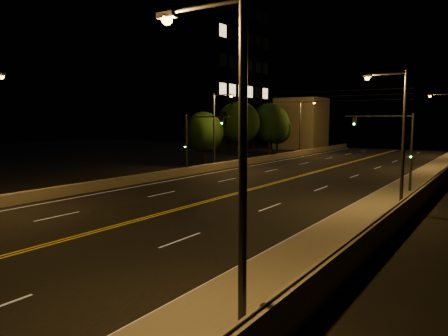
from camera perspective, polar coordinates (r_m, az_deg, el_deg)
The scene contains 21 objects.
road at distance 30.50m, azimuth -1.10°, elevation -4.08°, with size 18.00×120.00×0.02m, color black.
sidewalk at distance 26.10m, azimuth 19.03°, elevation -5.90°, with size 3.60×120.00×0.30m, color slate.
curb at distance 26.61m, azimuth 15.10°, elevation -5.70°, with size 0.14×120.00×0.15m, color slate.
parapet_wall at distance 25.64m, azimuth 22.67°, elevation -4.78°, with size 0.30×120.00×1.00m, color gray.
jersey_barrier at distance 36.81m, azimuth -13.90°, elevation -1.86°, with size 0.45×120.00×0.78m, color gray.
distant_building_left at distance 83.90m, azimuth 10.07°, elevation 5.74°, with size 8.00×8.00×9.52m, color slate.
parapet_rail at distance 25.55m, azimuth 22.72°, elevation -3.61°, with size 0.06×0.06×120.00m, color black.
lane_markings at distance 30.44m, azimuth -1.18°, elevation -4.07°, with size 17.32×116.00×0.00m.
streetlight_0 at distance 10.11m, azimuth 1.02°, elevation 2.48°, with size 2.55×0.28×8.32m.
streetlight_1 at distance 27.36m, azimuth 21.84°, elevation 4.48°, with size 2.55×0.28×8.32m.
streetlight_2 at distance 51.69m, azimuth 27.23°, elevation 4.91°, with size 2.55×0.28×8.32m.
streetlight_5 at distance 47.76m, azimuth -1.00°, elevation 5.55°, with size 2.55×0.28×8.32m.
streetlight_6 at distance 68.52m, azimuth 10.14°, elevation 5.70°, with size 2.55×0.28×8.32m.
traffic_signal_right at distance 34.85m, azimuth 21.70°, elevation 3.05°, with size 5.11×0.31×5.98m.
traffic_signal_left at distance 42.72m, azimuth -3.85°, elevation 4.02°, with size 5.11×0.31×5.98m.
overhead_wires at distance 38.27m, azimuth 6.99°, elevation 9.11°, with size 22.00×0.03×0.83m.
building_tower at distance 71.02m, azimuth -5.79°, elevation 14.15°, with size 24.00×15.00×31.53m.
tree_0 at distance 51.42m, azimuth -2.70°, elevation 4.71°, with size 4.75×4.75×6.44m.
tree_1 at distance 61.63m, azimuth 1.92°, elevation 5.94°, with size 5.95×5.95×8.06m.
tree_2 at distance 67.21m, azimuth 5.97°, elevation 5.91°, with size 5.90×5.90×7.99m.
tree_3 at distance 70.47m, azimuth 6.97°, elevation 5.02°, with size 4.62×4.62×6.25m.
Camera 1 is at (16.85, -4.81, 5.54)m, focal length 35.00 mm.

